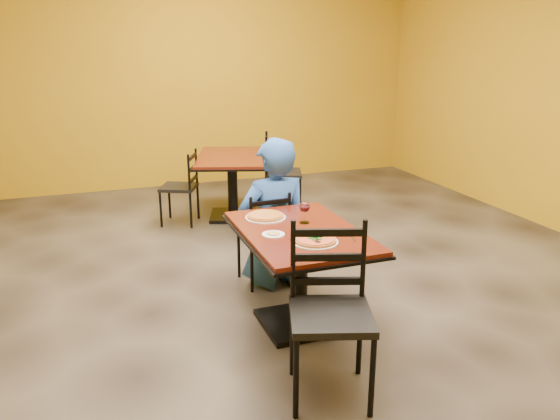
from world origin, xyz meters
name	(u,v)px	position (x,y,z in m)	size (l,w,h in m)	color
floor	(277,296)	(0.00, 0.00, 0.00)	(7.00, 8.00, 0.01)	black
wall_back	(181,80)	(0.00, 4.00, 1.50)	(7.00, 0.01, 3.00)	#B58F14
table_main	(300,255)	(0.00, -0.50, 0.56)	(0.83, 1.23, 0.75)	#58180D
table_second	(232,172)	(0.23, 2.21, 0.56)	(1.14, 1.40, 0.75)	#58180D
chair_main_near	(331,317)	(-0.15, -1.36, 0.52)	(0.47, 0.47, 1.04)	black
chair_main_far	(263,237)	(-0.01, 0.33, 0.42)	(0.38, 0.38, 0.84)	black
chair_second_left	(179,188)	(-0.41, 2.21, 0.42)	(0.38, 0.38, 0.85)	black
chair_second_right	(283,174)	(0.87, 2.21, 0.49)	(0.44, 0.44, 0.97)	black
diner	(274,212)	(0.08, 0.30, 0.64)	(0.63, 0.42, 1.29)	#1B3D96
plate_main	(315,242)	(0.00, -0.77, 0.76)	(0.31, 0.31, 0.01)	white
pizza_main	(315,240)	(0.00, -0.77, 0.77)	(0.28, 0.28, 0.02)	maroon
plate_far	(266,217)	(-0.14, -0.15, 0.76)	(0.31, 0.31, 0.01)	white
pizza_far	(266,215)	(-0.14, -0.15, 0.77)	(0.28, 0.28, 0.02)	gold
side_plate	(273,235)	(-0.22, -0.54, 0.76)	(0.16, 0.16, 0.01)	white
dip	(273,233)	(-0.22, -0.54, 0.76)	(0.09, 0.09, 0.01)	tan
wine_glass	(305,211)	(0.09, -0.36, 0.84)	(0.08, 0.08, 0.18)	white
fork	(297,243)	(-0.12, -0.74, 0.75)	(0.01, 0.19, 0.00)	silver
knife	(351,237)	(0.28, -0.75, 0.75)	(0.01, 0.21, 0.00)	silver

